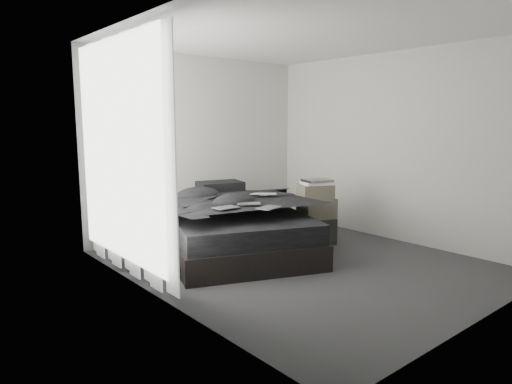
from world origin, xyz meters
TOP-DOWN VIEW (x-y plane):
  - floor at (0.00, 0.00)m, footprint 3.60×4.20m
  - ceiling at (0.00, 0.00)m, footprint 3.60×4.20m
  - wall_back at (0.00, 2.10)m, footprint 3.60×0.01m
  - wall_front at (0.00, -2.10)m, footprint 3.60×0.01m
  - wall_left at (-1.80, 0.00)m, footprint 0.01×4.20m
  - wall_right at (1.80, 0.00)m, footprint 0.01×4.20m
  - window_left at (-1.78, 0.90)m, footprint 0.02×2.00m
  - curtain_left at (-1.73, 0.90)m, footprint 0.06×2.12m
  - bed at (-0.34, 0.82)m, footprint 2.31×2.61m
  - mattress at (-0.34, 0.82)m, footprint 2.23×2.53m
  - duvet at (-0.36, 0.77)m, footprint 2.16×2.30m
  - pillow_lower at (-0.08, 1.62)m, footprint 0.77×0.65m
  - pillow_upper at (-0.02, 1.57)m, footprint 0.70×0.57m
  - laptop at (0.05, 0.72)m, footprint 0.41×0.39m
  - comic_a at (-0.79, 0.37)m, footprint 0.28×0.18m
  - comic_b at (-0.44, 0.41)m, footprint 0.33×0.30m
  - comic_c at (-0.43, 0.06)m, footprint 0.31×0.24m
  - side_stand at (-1.54, 1.13)m, footprint 0.41×0.41m
  - papers at (-1.53, 1.12)m, footprint 0.32×0.26m
  - floor_books at (-1.40, 0.50)m, footprint 0.16×0.22m
  - box_lower at (0.80, 0.49)m, footprint 0.59×0.53m
  - box_mid at (0.80, 0.47)m, footprint 0.54×0.48m
  - box_upper at (0.79, 0.49)m, footprint 0.53×0.49m
  - art_book_white at (0.80, 0.49)m, footprint 0.45×0.41m
  - art_book_snake at (0.80, 0.47)m, footprint 0.42×0.37m

SIDE VIEW (x-z plane):
  - floor at x=0.00m, z-range -0.01..0.01m
  - floor_books at x=-1.40m, z-range 0.00..0.15m
  - bed at x=-0.34m, z-range 0.00..0.29m
  - box_lower at x=0.80m, z-range 0.00..0.35m
  - side_stand at x=-1.54m, z-range 0.00..0.72m
  - mattress at x=-0.34m, z-range 0.29..0.53m
  - box_mid at x=0.80m, z-range 0.35..0.63m
  - pillow_lower at x=-0.08m, z-range 0.53..0.67m
  - duvet at x=-0.36m, z-range 0.53..0.78m
  - box_upper at x=0.79m, z-range 0.63..0.81m
  - papers at x=-1.53m, z-range 0.72..0.73m
  - pillow_upper at x=-0.02m, z-range 0.67..0.81m
  - comic_a at x=-0.79m, z-range 0.78..0.79m
  - comic_b at x=-0.44m, z-range 0.78..0.79m
  - laptop at x=0.05m, z-range 0.78..0.81m
  - comic_c at x=-0.43m, z-range 0.79..0.80m
  - art_book_white at x=0.80m, z-range 0.81..0.85m
  - art_book_snake at x=0.80m, z-range 0.85..0.88m
  - curtain_left at x=-1.73m, z-range 0.04..2.52m
  - wall_back at x=0.00m, z-range 0.00..2.60m
  - wall_front at x=0.00m, z-range 0.00..2.60m
  - wall_left at x=-1.80m, z-range 0.00..2.60m
  - wall_right at x=1.80m, z-range 0.00..2.60m
  - window_left at x=-1.78m, z-range 0.20..2.50m
  - ceiling at x=0.00m, z-range 2.60..2.60m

